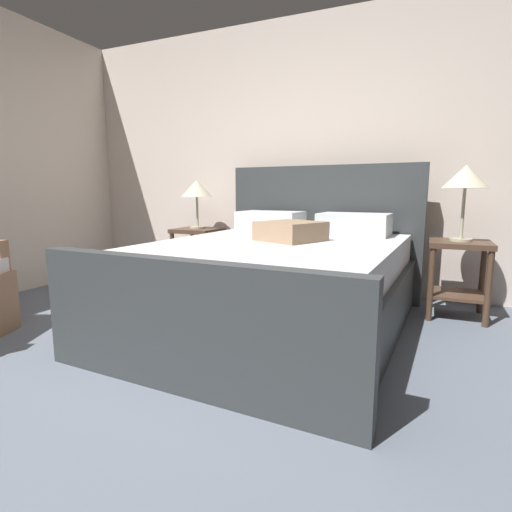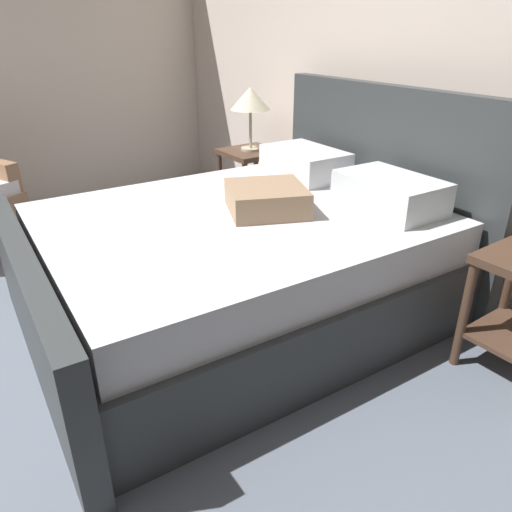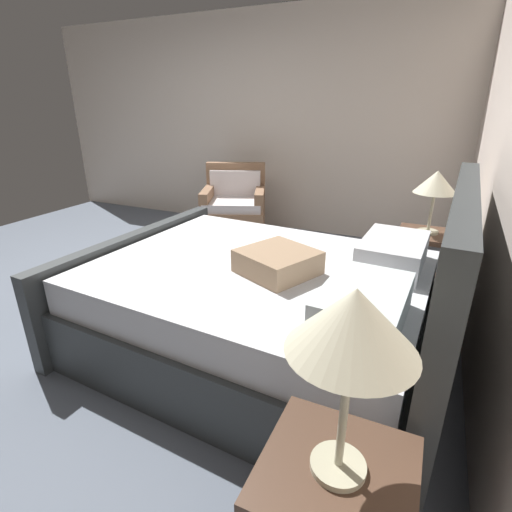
# 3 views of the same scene
# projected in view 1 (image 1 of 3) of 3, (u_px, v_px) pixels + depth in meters

# --- Properties ---
(ground_plane) EXTENTS (4.97, 5.66, 0.02)m
(ground_plane) POSITION_uv_depth(u_px,v_px,m) (88.00, 444.00, 1.57)
(ground_plane) COLOR slate
(wall_back) EXTENTS (5.09, 0.12, 2.63)m
(wall_back) POSITION_uv_depth(u_px,v_px,m) (304.00, 158.00, 3.98)
(wall_back) COLOR beige
(wall_back) RESTS_ON ground
(bed) EXTENTS (1.93, 2.35, 1.22)m
(bed) POSITION_uv_depth(u_px,v_px,m) (279.00, 279.00, 2.91)
(bed) COLOR #35393B
(bed) RESTS_ON ground
(nightstand_right) EXTENTS (0.44, 0.44, 0.60)m
(nightstand_right) POSITION_uv_depth(u_px,v_px,m) (458.00, 266.00, 3.09)
(nightstand_right) COLOR #4E3527
(nightstand_right) RESTS_ON ground
(table_lamp_right) EXTENTS (0.33, 0.33, 0.57)m
(table_lamp_right) POSITION_uv_depth(u_px,v_px,m) (466.00, 179.00, 2.98)
(table_lamp_right) COLOR #B7B293
(table_lamp_right) RESTS_ON nightstand_right
(nightstand_left) EXTENTS (0.44, 0.44, 0.60)m
(nightstand_left) POSITION_uv_depth(u_px,v_px,m) (198.00, 247.00, 4.17)
(nightstand_left) COLOR #4E3527
(nightstand_left) RESTS_ON ground
(table_lamp_left) EXTENTS (0.32, 0.32, 0.50)m
(table_lamp_left) POSITION_uv_depth(u_px,v_px,m) (197.00, 190.00, 4.08)
(table_lamp_left) COLOR #B7B293
(table_lamp_left) RESTS_ON nightstand_left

